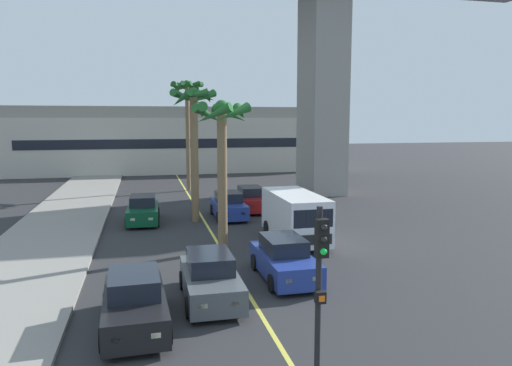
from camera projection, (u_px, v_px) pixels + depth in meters
name	position (u px, v px, depth m)	size (l,w,h in m)	color
lane_stripe_center	(212.00, 234.00, 24.84)	(0.14, 56.00, 0.01)	#DBCC4C
pier_building_backdrop	(173.00, 140.00, 54.79)	(35.62, 8.04, 7.28)	beige
car_queue_front	(143.00, 210.00, 27.47)	(1.95, 4.16, 1.56)	#0C4728
car_queue_second	(251.00, 200.00, 31.13)	(1.86, 4.11, 1.56)	maroon
car_queue_third	(135.00, 303.00, 13.60)	(1.95, 4.16, 1.56)	black
car_queue_fourth	(210.00, 279.00, 15.68)	(1.86, 4.11, 1.56)	#4C5156
car_queue_fifth	(229.00, 206.00, 28.85)	(1.84, 4.10, 1.56)	navy
car_queue_sixth	(284.00, 260.00, 17.80)	(1.86, 4.12, 1.56)	navy
delivery_van	(295.00, 216.00, 23.12)	(2.17, 5.25, 2.36)	white
traffic_light_median_near	(320.00, 281.00, 9.48)	(0.24, 0.37, 4.20)	black
palm_tree_near_median	(187.00, 99.00, 39.10)	(2.78, 2.79, 9.06)	brown
palm_tree_mid_median	(222.00, 137.00, 21.02)	(2.64, 2.74, 6.74)	brown
palm_tree_far_median	(194.00, 121.00, 27.10)	(2.72, 2.73, 7.68)	brown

